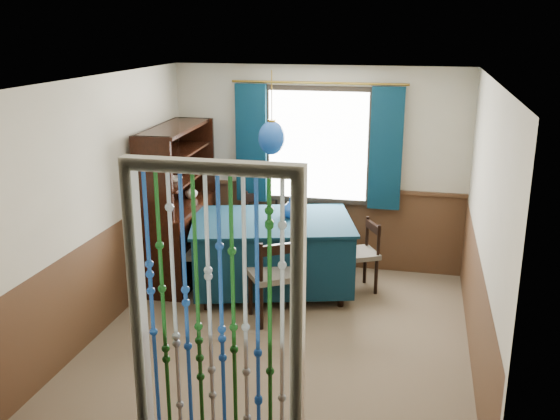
% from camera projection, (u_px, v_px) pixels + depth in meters
% --- Properties ---
extents(floor, '(4.00, 4.00, 0.00)m').
position_uv_depth(floor, '(282.00, 336.00, 6.15)').
color(floor, brown).
rests_on(floor, ground).
extents(ceiling, '(4.00, 4.00, 0.00)m').
position_uv_depth(ceiling, '(282.00, 79.00, 5.44)').
color(ceiling, silver).
rests_on(ceiling, ground).
extents(wall_back, '(3.60, 0.00, 3.60)m').
position_uv_depth(wall_back, '(318.00, 169.00, 7.66)').
color(wall_back, beige).
rests_on(wall_back, ground).
extents(wall_front, '(3.60, 0.00, 3.60)m').
position_uv_depth(wall_front, '(212.00, 307.00, 3.93)').
color(wall_front, beige).
rests_on(wall_front, ground).
extents(wall_left, '(0.00, 4.00, 4.00)m').
position_uv_depth(wall_left, '(106.00, 204.00, 6.18)').
color(wall_left, beige).
rests_on(wall_left, ground).
extents(wall_right, '(0.00, 4.00, 4.00)m').
position_uv_depth(wall_right, '(484.00, 229.00, 5.41)').
color(wall_right, beige).
rests_on(wall_right, ground).
extents(wainscot_back, '(3.60, 0.00, 3.60)m').
position_uv_depth(wainscot_back, '(317.00, 227.00, 7.86)').
color(wainscot_back, '#4B2F1C').
rests_on(wainscot_back, ground).
extents(wainscot_front, '(3.60, 0.00, 3.60)m').
position_uv_depth(wainscot_front, '(216.00, 408.00, 4.16)').
color(wainscot_front, '#4B2F1C').
rests_on(wainscot_front, ground).
extents(wainscot_left, '(0.00, 4.00, 4.00)m').
position_uv_depth(wainscot_left, '(113.00, 274.00, 6.39)').
color(wainscot_left, '#4B2F1C').
rests_on(wainscot_left, ground).
extents(wainscot_right, '(0.00, 4.00, 4.00)m').
position_uv_depth(wainscot_right, '(475.00, 308.00, 5.63)').
color(wainscot_right, '#4B2F1C').
rests_on(wainscot_right, ground).
extents(window, '(1.32, 0.12, 1.42)m').
position_uv_depth(window, '(318.00, 145.00, 7.53)').
color(window, black).
rests_on(window, wall_back).
extents(doorway, '(1.16, 0.12, 2.18)m').
position_uv_depth(doorway, '(216.00, 331.00, 4.04)').
color(doorway, silver).
rests_on(doorway, ground).
extents(dining_table, '(2.04, 1.66, 0.86)m').
position_uv_depth(dining_table, '(272.00, 251.00, 7.07)').
color(dining_table, '#092333').
rests_on(dining_table, floor).
extents(chair_near, '(0.62, 0.61, 0.92)m').
position_uv_depth(chair_near, '(274.00, 276.00, 6.36)').
color(chair_near, black).
rests_on(chair_near, floor).
extents(chair_far, '(0.63, 0.62, 0.96)m').
position_uv_depth(chair_far, '(265.00, 228.00, 7.79)').
color(chair_far, black).
rests_on(chair_far, floor).
extents(chair_left, '(0.49, 0.50, 0.90)m').
position_uv_depth(chair_left, '(180.00, 252.00, 7.06)').
color(chair_left, black).
rests_on(chair_left, floor).
extents(chair_right, '(0.53, 0.54, 0.82)m').
position_uv_depth(chair_right, '(361.00, 254.00, 7.12)').
color(chair_right, black).
rests_on(chair_right, floor).
extents(sideboard, '(0.56, 1.43, 1.84)m').
position_uv_depth(sideboard, '(179.00, 228.00, 7.42)').
color(sideboard, black).
rests_on(sideboard, floor).
extents(pendant_lamp, '(0.29, 0.29, 0.90)m').
position_uv_depth(pendant_lamp, '(272.00, 138.00, 6.70)').
color(pendant_lamp, olive).
rests_on(pendant_lamp, ceiling).
extents(vase_table, '(0.20, 0.20, 0.21)m').
position_uv_depth(vase_table, '(291.00, 208.00, 7.04)').
color(vase_table, navy).
rests_on(vase_table, dining_table).
extents(bowl_shelf, '(0.25, 0.25, 0.05)m').
position_uv_depth(bowl_shelf, '(174.00, 179.00, 7.03)').
color(bowl_shelf, beige).
rests_on(bowl_shelf, sideboard).
extents(vase_sideboard, '(0.21, 0.21, 0.18)m').
position_uv_depth(vase_sideboard, '(191.00, 191.00, 7.58)').
color(vase_sideboard, beige).
rests_on(vase_sideboard, sideboard).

